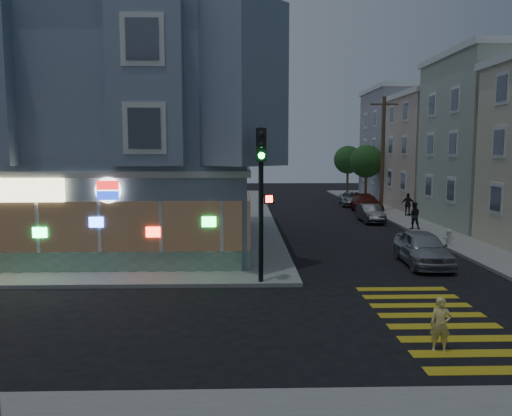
{
  "coord_description": "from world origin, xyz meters",
  "views": [
    {
      "loc": [
        0.81,
        -15.58,
        4.93
      ],
      "look_at": [
        1.39,
        5.31,
        2.52
      ],
      "focal_mm": 35.0,
      "sensor_mm": 36.0,
      "label": 1
    }
  ],
  "objects_px": {
    "parked_car_d": "(352,199)",
    "running_child": "(441,325)",
    "pedestrian_b": "(408,205)",
    "pedestrian_a": "(414,216)",
    "parked_car_c": "(366,204)",
    "fire_hydrant": "(449,237)",
    "street_tree_near": "(366,161)",
    "street_tree_far": "(348,160)",
    "parked_car_a": "(423,248)",
    "parked_car_b": "(371,213)",
    "utility_pole": "(383,152)",
    "traffic_signal": "(262,179)"
  },
  "relations": [
    {
      "from": "running_child",
      "to": "traffic_signal",
      "type": "bearing_deg",
      "value": 142.32
    },
    {
      "from": "street_tree_near",
      "to": "parked_car_a",
      "type": "distance_m",
      "value": 25.06
    },
    {
      "from": "street_tree_near",
      "to": "parked_car_a",
      "type": "xyz_separation_m",
      "value": [
        -3.6,
        -24.6,
        -3.2
      ]
    },
    {
      "from": "street_tree_far",
      "to": "fire_hydrant",
      "type": "height_order",
      "value": "street_tree_far"
    },
    {
      "from": "pedestrian_a",
      "to": "parked_car_c",
      "type": "distance_m",
      "value": 9.27
    },
    {
      "from": "street_tree_far",
      "to": "pedestrian_a",
      "type": "height_order",
      "value": "street_tree_far"
    },
    {
      "from": "running_child",
      "to": "pedestrian_a",
      "type": "distance_m",
      "value": 19.09
    },
    {
      "from": "running_child",
      "to": "traffic_signal",
      "type": "distance_m",
      "value": 8.03
    },
    {
      "from": "pedestrian_b",
      "to": "parked_car_c",
      "type": "bearing_deg",
      "value": -28.82
    },
    {
      "from": "parked_car_b",
      "to": "parked_car_a",
      "type": "bearing_deg",
      "value": -93.9
    },
    {
      "from": "running_child",
      "to": "pedestrian_a",
      "type": "height_order",
      "value": "pedestrian_a"
    },
    {
      "from": "parked_car_a",
      "to": "parked_car_d",
      "type": "xyz_separation_m",
      "value": [
        2.1,
        23.4,
        -0.12
      ]
    },
    {
      "from": "street_tree_far",
      "to": "parked_car_a",
      "type": "distance_m",
      "value": 32.95
    },
    {
      "from": "utility_pole",
      "to": "parked_car_b",
      "type": "relative_size",
      "value": 2.4
    },
    {
      "from": "utility_pole",
      "to": "parked_car_c",
      "type": "relative_size",
      "value": 1.87
    },
    {
      "from": "parked_car_b",
      "to": "parked_car_c",
      "type": "relative_size",
      "value": 0.78
    },
    {
      "from": "parked_car_d",
      "to": "running_child",
      "type": "bearing_deg",
      "value": -91.8
    },
    {
      "from": "parked_car_a",
      "to": "street_tree_near",
      "type": "bearing_deg",
      "value": 84.77
    },
    {
      "from": "street_tree_far",
      "to": "parked_car_d",
      "type": "relative_size",
      "value": 1.19
    },
    {
      "from": "pedestrian_b",
      "to": "parked_car_d",
      "type": "xyz_separation_m",
      "value": [
        -2.3,
        8.31,
        -0.37
      ]
    },
    {
      "from": "parked_car_a",
      "to": "utility_pole",
      "type": "bearing_deg",
      "value": 82.73
    },
    {
      "from": "street_tree_near",
      "to": "parked_car_c",
      "type": "distance_m",
      "value": 7.33
    },
    {
      "from": "traffic_signal",
      "to": "fire_hydrant",
      "type": "relative_size",
      "value": 6.73
    },
    {
      "from": "parked_car_d",
      "to": "traffic_signal",
      "type": "xyz_separation_m",
      "value": [
        -9.19,
        -26.64,
        3.31
      ]
    },
    {
      "from": "parked_car_d",
      "to": "street_tree_near",
      "type": "bearing_deg",
      "value": 45.57
    },
    {
      "from": "parked_car_c",
      "to": "fire_hydrant",
      "type": "distance_m",
      "value": 14.53
    },
    {
      "from": "pedestrian_a",
      "to": "running_child",
      "type": "bearing_deg",
      "value": 83.85
    },
    {
      "from": "street_tree_near",
      "to": "pedestrian_b",
      "type": "bearing_deg",
      "value": -85.19
    },
    {
      "from": "parked_car_c",
      "to": "parked_car_b",
      "type": "bearing_deg",
      "value": -99.05
    },
    {
      "from": "street_tree_near",
      "to": "fire_hydrant",
      "type": "bearing_deg",
      "value": -92.46
    },
    {
      "from": "running_child",
      "to": "traffic_signal",
      "type": "height_order",
      "value": "traffic_signal"
    },
    {
      "from": "traffic_signal",
      "to": "parked_car_c",
      "type": "bearing_deg",
      "value": 71.6
    },
    {
      "from": "running_child",
      "to": "parked_car_a",
      "type": "distance_m",
      "value": 9.74
    },
    {
      "from": "running_child",
      "to": "parked_car_a",
      "type": "xyz_separation_m",
      "value": [
        2.93,
        9.29,
        0.06
      ]
    },
    {
      "from": "pedestrian_a",
      "to": "traffic_signal",
      "type": "height_order",
      "value": "traffic_signal"
    },
    {
      "from": "street_tree_far",
      "to": "running_child",
      "type": "xyz_separation_m",
      "value": [
        -6.53,
        -41.89,
        -3.25
      ]
    },
    {
      "from": "fire_hydrant",
      "to": "utility_pole",
      "type": "bearing_deg",
      "value": 87.31
    },
    {
      "from": "street_tree_near",
      "to": "street_tree_far",
      "type": "bearing_deg",
      "value": 90.0
    },
    {
      "from": "pedestrian_b",
      "to": "fire_hydrant",
      "type": "xyz_separation_m",
      "value": [
        -1.7,
        -11.41,
        -0.4
      ]
    },
    {
      "from": "street_tree_far",
      "to": "parked_car_c",
      "type": "xyz_separation_m",
      "value": [
        -1.5,
        -14.4,
        -3.24
      ]
    },
    {
      "from": "street_tree_near",
      "to": "parked_car_a",
      "type": "relative_size",
      "value": 1.22
    },
    {
      "from": "parked_car_c",
      "to": "fire_hydrant",
      "type": "relative_size",
      "value": 5.78
    },
    {
      "from": "utility_pole",
      "to": "parked_car_c",
      "type": "xyz_separation_m",
      "value": [
        -1.3,
        -0.4,
        -4.1
      ]
    },
    {
      "from": "parked_car_d",
      "to": "fire_hydrant",
      "type": "relative_size",
      "value": 5.36
    },
    {
      "from": "parked_car_b",
      "to": "parked_car_d",
      "type": "relative_size",
      "value": 0.84
    },
    {
      "from": "utility_pole",
      "to": "street_tree_near",
      "type": "relative_size",
      "value": 1.7
    },
    {
      "from": "street_tree_near",
      "to": "parked_car_d",
      "type": "bearing_deg",
      "value": -141.37
    },
    {
      "from": "street_tree_near",
      "to": "pedestrian_a",
      "type": "xyz_separation_m",
      "value": [
        -0.9,
        -15.65,
        -2.96
      ]
    },
    {
      "from": "street_tree_near",
      "to": "pedestrian_b",
      "type": "xyz_separation_m",
      "value": [
        0.8,
        -9.5,
        -2.95
      ]
    },
    {
      "from": "parked_car_a",
      "to": "parked_car_c",
      "type": "relative_size",
      "value": 0.9
    }
  ]
}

